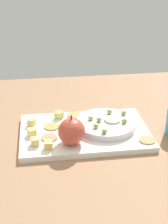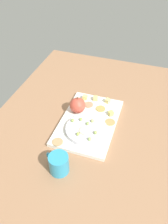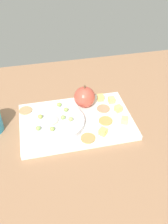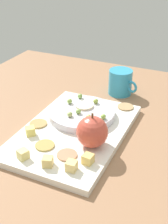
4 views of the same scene
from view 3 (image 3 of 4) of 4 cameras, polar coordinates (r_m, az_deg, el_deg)
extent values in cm
cube|color=#986D4C|center=(89.37, 1.48, -4.07)|extent=(118.41, 97.87, 3.89)
cube|color=white|center=(88.42, -1.79, -2.16)|extent=(39.10, 25.74, 1.76)
cylinder|color=silver|center=(85.77, -6.15, -2.30)|extent=(18.80, 18.80, 2.05)
sphere|color=#C64A39|center=(91.61, 0.14, 3.43)|extent=(7.79, 7.79, 7.79)
cylinder|color=brown|center=(89.01, 0.15, 5.77)|extent=(0.50, 0.50, 1.20)
cube|color=#EECB75|center=(95.34, 6.30, 2.74)|extent=(2.36, 2.36, 2.25)
cube|color=#E3D27A|center=(86.99, 9.25, -1.85)|extent=(2.93, 2.93, 2.25)
cube|color=#EBC566|center=(96.13, 3.78, 3.27)|extent=(2.45, 2.45, 2.25)
cube|color=#E1D266|center=(81.96, 4.34, -4.50)|extent=(3.17, 3.17, 2.25)
cube|color=#E3C470|center=(91.55, 7.83, 0.78)|extent=(2.85, 2.85, 2.25)
cylinder|color=#A9934C|center=(87.34, 4.97, -2.01)|extent=(4.78, 4.78, 0.40)
cylinder|color=#A88A4F|center=(80.96, 0.93, -5.98)|extent=(4.78, 4.78, 0.40)
cylinder|color=tan|center=(93.79, -13.19, 0.35)|extent=(4.78, 4.78, 0.40)
cylinder|color=tan|center=(92.42, 4.45, 0.78)|extent=(4.78, 4.78, 0.40)
ellipsoid|color=#8BB64A|center=(90.37, -5.69, 1.71)|extent=(1.61, 1.45, 1.39)
ellipsoid|color=#92B452|center=(80.92, -7.27, -3.83)|extent=(1.61, 1.45, 1.49)
ellipsoid|color=#92BA52|center=(87.87, -4.15, 0.54)|extent=(1.61, 1.45, 1.42)
ellipsoid|color=#8EB657|center=(84.81, -4.81, -1.21)|extent=(1.61, 1.45, 1.41)
ellipsoid|color=#90BB59|center=(81.86, -10.41, -3.66)|extent=(1.61, 1.45, 1.45)
ellipsoid|color=#9DB64B|center=(86.05, -9.96, -1.02)|extent=(1.61, 1.45, 1.48)
ellipsoid|color=#9EB463|center=(83.77, -3.01, -1.75)|extent=(1.61, 1.45, 1.37)
cylinder|color=beige|center=(84.69, -7.66, -1.91)|extent=(5.17, 5.17, 0.60)
camera|label=1|loc=(1.56, -4.65, 37.08)|focal=54.11mm
camera|label=2|loc=(0.80, -83.70, 23.41)|focal=37.51mm
camera|label=4|loc=(1.21, 28.42, 29.40)|focal=49.14mm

